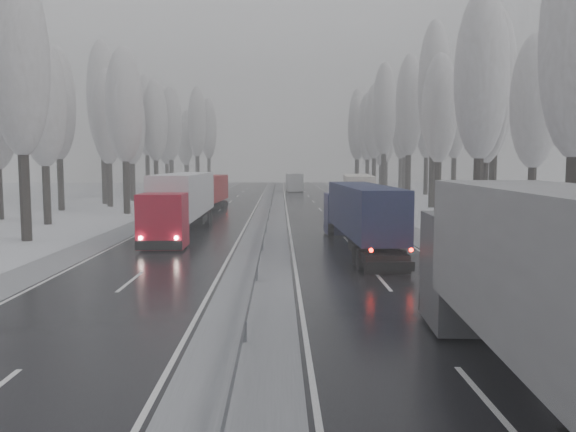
{
  "coord_description": "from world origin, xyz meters",
  "views": [
    {
      "loc": [
        0.97,
        -11.05,
        4.95
      ],
      "look_at": [
        1.4,
        17.83,
        2.2
      ],
      "focal_mm": 35.0,
      "sensor_mm": 36.0,
      "label": 1
    }
  ],
  "objects_px": {
    "truck_blue_box": "(360,212)",
    "truck_red_red": "(206,192)",
    "truck_cream_box": "(357,192)",
    "box_truck_distant": "(294,182)",
    "truck_red_white": "(182,199)"
  },
  "relations": [
    {
      "from": "truck_blue_box",
      "to": "truck_red_red",
      "type": "distance_m",
      "value": 25.22
    },
    {
      "from": "truck_cream_box",
      "to": "box_truck_distant",
      "type": "height_order",
      "value": "truck_cream_box"
    },
    {
      "from": "truck_red_white",
      "to": "truck_red_red",
      "type": "xyz_separation_m",
      "value": [
        -0.41,
        15.34,
        -0.3
      ]
    },
    {
      "from": "truck_red_white",
      "to": "truck_red_red",
      "type": "bearing_deg",
      "value": 91.07
    },
    {
      "from": "truck_red_white",
      "to": "truck_red_red",
      "type": "relative_size",
      "value": 1.13
    },
    {
      "from": "truck_blue_box",
      "to": "box_truck_distant",
      "type": "height_order",
      "value": "truck_blue_box"
    },
    {
      "from": "truck_blue_box",
      "to": "truck_cream_box",
      "type": "height_order",
      "value": "truck_cream_box"
    },
    {
      "from": "truck_cream_box",
      "to": "box_truck_distant",
      "type": "distance_m",
      "value": 44.55
    },
    {
      "from": "truck_red_white",
      "to": "truck_cream_box",
      "type": "bearing_deg",
      "value": 44.24
    },
    {
      "from": "truck_cream_box",
      "to": "truck_red_red",
      "type": "relative_size",
      "value": 1.04
    },
    {
      "from": "truck_cream_box",
      "to": "truck_red_white",
      "type": "bearing_deg",
      "value": -129.95
    },
    {
      "from": "box_truck_distant",
      "to": "truck_red_red",
      "type": "xyz_separation_m",
      "value": [
        -9.61,
        -42.71,
        0.58
      ]
    },
    {
      "from": "truck_blue_box",
      "to": "truck_red_red",
      "type": "height_order",
      "value": "truck_blue_box"
    },
    {
      "from": "truck_red_white",
      "to": "box_truck_distant",
      "type": "bearing_deg",
      "value": 80.54
    },
    {
      "from": "truck_cream_box",
      "to": "truck_red_red",
      "type": "height_order",
      "value": "truck_cream_box"
    }
  ]
}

